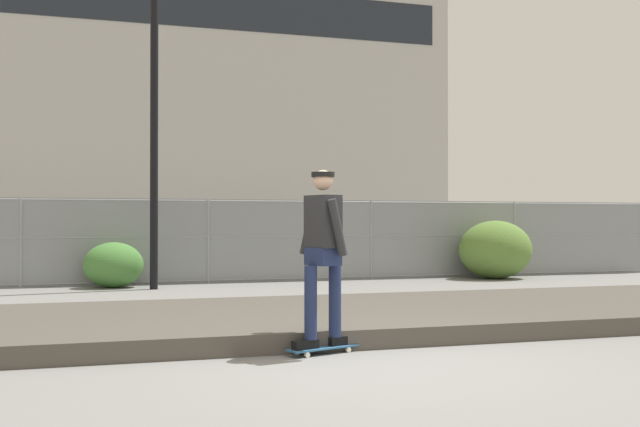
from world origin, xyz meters
The scene contains 11 objects.
ground_plane centered at (0.00, 0.00, 0.00)m, with size 120.00×120.00×0.00m, color slate.
gravel_berm centered at (0.00, 2.75, 0.11)m, with size 16.18×3.81×0.22m, color #4C473F.
skateboard centered at (-0.29, 0.80, 0.06)m, with size 0.82×0.44×0.07m.
skater centered at (-0.29, 0.80, 1.11)m, with size 0.71×0.62×1.82m.
chain_fence centered at (0.00, 10.00, 0.93)m, with size 23.08×0.06×1.85m.
street_lamp centered at (-1.27, 8.85, 4.47)m, with size 0.44×0.44×7.25m.
parked_car_mid centered at (1.07, 12.66, 0.84)m, with size 4.42×1.99×1.66m.
parked_car_far centered at (7.51, 12.84, 0.84)m, with size 4.52×2.18×1.66m.
office_block centered at (5.82, 44.20, 11.10)m, with size 27.55×14.57×22.19m.
shrub_left centered at (-2.03, 9.47, 0.47)m, with size 1.20×0.99×0.93m.
shrub_center centered at (6.70, 9.26, 0.69)m, with size 1.78×1.46×1.38m.
Camera 1 is at (-2.65, -6.62, 1.36)m, focal length 42.61 mm.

